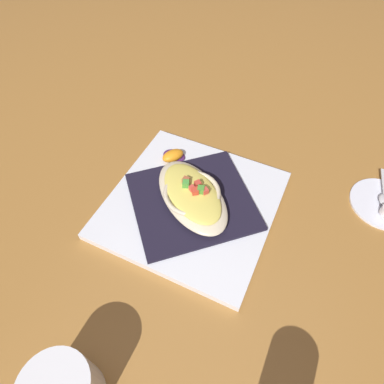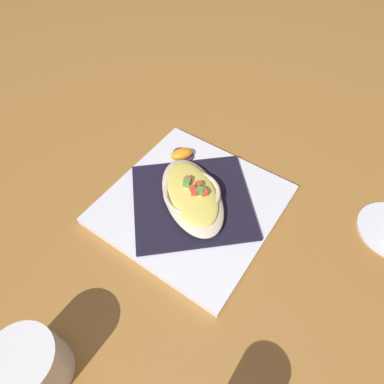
{
  "view_description": "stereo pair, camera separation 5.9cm",
  "coord_description": "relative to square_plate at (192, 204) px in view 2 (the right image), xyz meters",
  "views": [
    {
      "loc": [
        -0.35,
        -0.09,
        0.51
      ],
      "look_at": [
        0.0,
        0.0,
        0.05
      ],
      "focal_mm": 30.79,
      "sensor_mm": 36.0,
      "label": 1
    },
    {
      "loc": [
        -0.33,
        -0.15,
        0.51
      ],
      "look_at": [
        0.0,
        0.0,
        0.05
      ],
      "focal_mm": 30.79,
      "sensor_mm": 36.0,
      "label": 2
    }
  ],
  "objects": [
    {
      "name": "ground_plane",
      "position": [
        0.0,
        0.0,
        -0.01
      ],
      "size": [
        2.6,
        2.6,
        0.0
      ],
      "primitive_type": "plane",
      "color": "#9F6B31"
    },
    {
      "name": "square_plate",
      "position": [
        0.0,
        0.0,
        0.0
      ],
      "size": [
        0.35,
        0.35,
        0.02
      ],
      "primitive_type": "cube",
      "rotation": [
        0.0,
        0.0,
        -0.18
      ],
      "color": "white",
      "rests_on": "ground_plane"
    },
    {
      "name": "folded_napkin",
      "position": [
        0.0,
        0.0,
        0.01
      ],
      "size": [
        0.28,
        0.29,
        0.01
      ],
      "primitive_type": "cube",
      "rotation": [
        0.0,
        0.0,
        0.57
      ],
      "color": "black",
      "rests_on": "square_plate"
    },
    {
      "name": "gratin_dish",
      "position": [
        0.0,
        -0.0,
        0.03
      ],
      "size": [
        0.21,
        0.2,
        0.04
      ],
      "color": "beige",
      "rests_on": "folded_napkin"
    },
    {
      "name": "orange_garnish",
      "position": [
        0.1,
        0.07,
        0.02
      ],
      "size": [
        0.06,
        0.05,
        0.02
      ],
      "color": "#482158",
      "rests_on": "square_plate"
    },
    {
      "name": "coffee_mug",
      "position": [
        -0.34,
        0.07,
        0.03
      ],
      "size": [
        0.11,
        0.09,
        0.09
      ],
      "color": "white",
      "rests_on": "ground_plane"
    }
  ]
}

